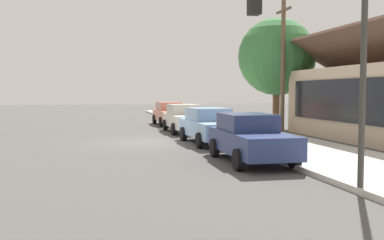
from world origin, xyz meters
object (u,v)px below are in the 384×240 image
(car_navy, at_px, (250,138))
(traffic_light_main, at_px, (321,39))
(car_skyblue, at_px, (210,125))
(shade_tree, at_px, (277,57))
(utility_pole_wooden, at_px, (283,63))
(fire_hydrant_red, at_px, (230,129))
(car_coral, at_px, (169,113))
(car_ivory, at_px, (184,118))

(car_navy, bearing_deg, traffic_light_main, -1.36)
(car_skyblue, height_order, shade_tree, shade_tree)
(car_navy, relative_size, utility_pole_wooden, 0.61)
(car_navy, height_order, utility_pole_wooden, utility_pole_wooden)
(car_skyblue, distance_m, car_navy, 5.32)
(traffic_light_main, xyz_separation_m, fire_hydrant_red, (-11.76, 1.66, -2.99))
(car_coral, bearing_deg, car_skyblue, -1.43)
(car_ivory, bearing_deg, fire_hydrant_red, 19.63)
(car_navy, bearing_deg, utility_pole_wooden, 151.38)
(car_coral, relative_size, car_skyblue, 0.98)
(car_coral, xyz_separation_m, car_ivory, (5.59, -0.08, 0.00))
(car_coral, relative_size, car_ivory, 0.95)
(shade_tree, bearing_deg, fire_hydrant_red, -42.03)
(utility_pole_wooden, bearing_deg, car_coral, -142.09)
(traffic_light_main, distance_m, utility_pole_wooden, 15.61)
(car_skyblue, height_order, fire_hydrant_red, car_skyblue)
(traffic_light_main, height_order, utility_pole_wooden, utility_pole_wooden)
(car_coral, distance_m, utility_pole_wooden, 9.27)
(car_skyblue, distance_m, fire_hydrant_red, 2.10)
(car_ivory, xyz_separation_m, car_skyblue, (5.61, 0.03, -0.00))
(shade_tree, xyz_separation_m, traffic_light_main, (16.92, -6.31, -0.99))
(car_ivory, bearing_deg, shade_tree, 100.15)
(car_skyblue, xyz_separation_m, fire_hydrant_red, (-1.52, 1.42, -0.32))
(car_navy, height_order, shade_tree, shade_tree)
(car_skyblue, xyz_separation_m, shade_tree, (-6.68, 6.07, 3.67))
(fire_hydrant_red, bearing_deg, utility_pole_wooden, 124.84)
(car_skyblue, distance_m, utility_pole_wooden, 7.59)
(car_ivory, bearing_deg, traffic_light_main, -0.66)
(traffic_light_main, bearing_deg, car_coral, 179.21)
(car_ivory, bearing_deg, car_skyblue, 0.42)
(fire_hydrant_red, bearing_deg, traffic_light_main, -8.03)
(shade_tree, distance_m, traffic_light_main, 18.09)
(car_ivory, relative_size, traffic_light_main, 0.92)
(car_ivory, height_order, fire_hydrant_red, car_ivory)
(traffic_light_main, bearing_deg, car_skyblue, 178.64)
(car_ivory, distance_m, traffic_light_main, 16.07)
(car_ivory, distance_m, car_skyblue, 5.61)
(shade_tree, relative_size, utility_pole_wooden, 0.92)
(car_navy, xyz_separation_m, utility_pole_wooden, (-9.63, 5.46, 3.11))
(shade_tree, bearing_deg, car_skyblue, -42.24)
(car_ivory, height_order, traffic_light_main, traffic_light_main)
(car_ivory, bearing_deg, car_coral, 179.25)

